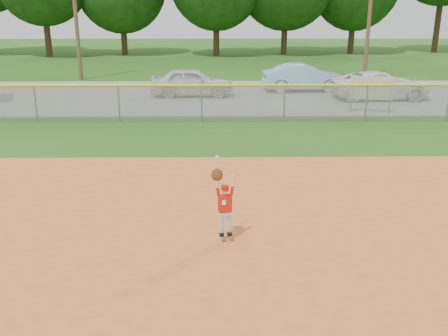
# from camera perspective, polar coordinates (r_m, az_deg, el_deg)

# --- Properties ---
(ground) EXTENTS (120.00, 120.00, 0.00)m
(ground) POSITION_cam_1_polar(r_m,az_deg,el_deg) (10.93, -4.08, -6.72)
(ground) COLOR #225112
(ground) RESTS_ON ground
(clay_infield) EXTENTS (24.00, 16.00, 0.04)m
(clay_infield) POSITION_cam_1_polar(r_m,az_deg,el_deg) (8.31, -5.26, -15.39)
(clay_infield) COLOR #C95B24
(clay_infield) RESTS_ON ground
(parking_strip) EXTENTS (44.00, 10.00, 0.03)m
(parking_strip) POSITION_cam_1_polar(r_m,az_deg,el_deg) (26.30, -2.15, 8.25)
(parking_strip) COLOR gray
(parking_strip) RESTS_ON ground
(car_white_a) EXTENTS (4.22, 1.73, 1.43)m
(car_white_a) POSITION_cam_1_polar(r_m,az_deg,el_deg) (26.08, -3.66, 9.77)
(car_white_a) COLOR silver
(car_white_a) RESTS_ON parking_strip
(car_blue) EXTENTS (4.49, 1.69, 1.47)m
(car_blue) POSITION_cam_1_polar(r_m,az_deg,el_deg) (27.89, 9.11, 10.18)
(car_blue) COLOR #7FA6BE
(car_blue) RESTS_ON parking_strip
(car_white_b) EXTENTS (4.95, 2.49, 1.34)m
(car_white_b) POSITION_cam_1_polar(r_m,az_deg,el_deg) (26.48, 17.47, 9.01)
(car_white_b) COLOR white
(car_white_b) RESTS_ON parking_strip
(sponsor_sign) EXTENTS (1.80, 0.45, 1.63)m
(sponsor_sign) POSITION_cam_1_polar(r_m,az_deg,el_deg) (22.77, 16.51, 8.66)
(sponsor_sign) COLOR gray
(sponsor_sign) RESTS_ON ground
(outfield_fence) EXTENTS (40.06, 0.10, 1.55)m
(outfield_fence) POSITION_cam_1_polar(r_m,az_deg,el_deg) (20.24, -2.57, 7.69)
(outfield_fence) COLOR gray
(outfield_fence) RESTS_ON ground
(power_lines) EXTENTS (19.40, 0.24, 9.00)m
(power_lines) POSITION_cam_1_polar(r_m,az_deg,el_deg) (31.88, -0.10, 18.46)
(power_lines) COLOR #4C3823
(power_lines) RESTS_ON ground
(ballplayer) EXTENTS (0.47, 0.23, 1.67)m
(ballplayer) POSITION_cam_1_polar(r_m,az_deg,el_deg) (9.85, -0.02, -3.94)
(ballplayer) COLOR silver
(ballplayer) RESTS_ON ground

